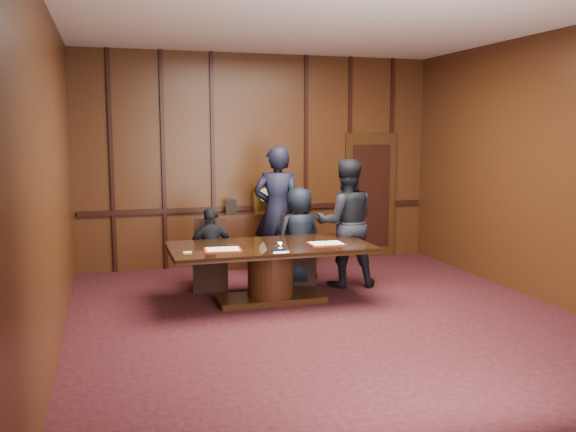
# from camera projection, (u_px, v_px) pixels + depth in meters

# --- Properties ---
(room) EXTENTS (7.00, 7.04, 3.50)m
(room) POSITION_uv_depth(u_px,v_px,m) (336.00, 175.00, 7.05)
(room) COLOR black
(room) RESTS_ON ground
(sideboard) EXTENTS (1.60, 0.45, 1.54)m
(sideboard) POSITION_uv_depth(u_px,v_px,m) (264.00, 237.00, 10.17)
(sideboard) COLOR black
(sideboard) RESTS_ON ground
(conference_table) EXTENTS (2.62, 1.32, 0.76)m
(conference_table) POSITION_uv_depth(u_px,v_px,m) (270.00, 264.00, 7.98)
(conference_table) COLOR black
(conference_table) RESTS_ON ground
(folder_left) EXTENTS (0.49, 0.37, 0.02)m
(folder_left) POSITION_uv_depth(u_px,v_px,m) (223.00, 250.00, 7.58)
(folder_left) COLOR #A0180E
(folder_left) RESTS_ON conference_table
(folder_right) EXTENTS (0.47, 0.34, 0.02)m
(folder_right) POSITION_uv_depth(u_px,v_px,m) (326.00, 243.00, 7.99)
(folder_right) COLOR #A0180E
(folder_right) RESTS_ON conference_table
(inkstand) EXTENTS (0.20, 0.14, 0.12)m
(inkstand) POSITION_uv_depth(u_px,v_px,m) (280.00, 247.00, 7.51)
(inkstand) COLOR white
(inkstand) RESTS_ON conference_table
(notepad) EXTENTS (0.10, 0.07, 0.01)m
(notepad) POSITION_uv_depth(u_px,v_px,m) (187.00, 252.00, 7.41)
(notepad) COLOR #EFD175
(notepad) RESTS_ON conference_table
(chair_left) EXTENTS (0.56, 0.56, 0.99)m
(chair_left) POSITION_uv_depth(u_px,v_px,m) (211.00, 269.00, 8.66)
(chair_left) COLOR black
(chair_left) RESTS_ON ground
(chair_right) EXTENTS (0.57, 0.57, 0.99)m
(chair_right) POSITION_uv_depth(u_px,v_px,m) (298.00, 263.00, 9.03)
(chair_right) COLOR black
(chair_right) RESTS_ON ground
(signatory_left) EXTENTS (0.71, 0.35, 1.17)m
(signatory_left) POSITION_uv_depth(u_px,v_px,m) (211.00, 250.00, 8.55)
(signatory_left) COLOR black
(signatory_left) RESTS_ON ground
(signatory_right) EXTENTS (0.77, 0.58, 1.43)m
(signatory_right) POSITION_uv_depth(u_px,v_px,m) (299.00, 236.00, 8.90)
(signatory_right) COLOR black
(signatory_right) RESTS_ON ground
(witness_left) EXTENTS (0.85, 0.68, 2.02)m
(witness_left) POSITION_uv_depth(u_px,v_px,m) (277.00, 212.00, 9.30)
(witness_left) COLOR black
(witness_left) RESTS_ON ground
(witness_right) EXTENTS (1.00, 0.85, 1.84)m
(witness_right) POSITION_uv_depth(u_px,v_px,m) (346.00, 223.00, 8.77)
(witness_right) COLOR black
(witness_right) RESTS_ON ground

